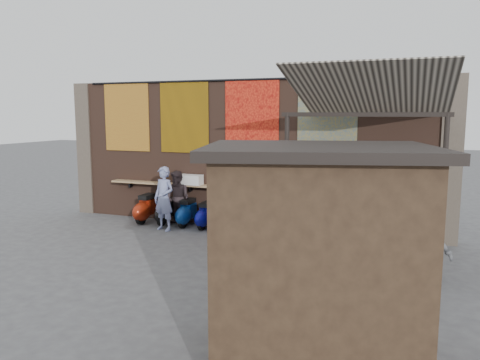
{
  "coord_description": "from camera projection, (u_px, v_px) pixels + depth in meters",
  "views": [
    {
      "loc": [
        4.44,
        -9.31,
        3.1
      ],
      "look_at": [
        0.46,
        1.2,
        1.5
      ],
      "focal_mm": 35.0,
      "sensor_mm": 36.0,
      "label": 1
    }
  ],
  "objects": [
    {
      "name": "ground",
      "position": [
        203.0,
        251.0,
        10.61
      ],
      "size": [
        70.0,
        70.0,
        0.0
      ],
      "primitive_type": "plane",
      "color": "#474749",
      "rests_on": "ground"
    },
    {
      "name": "brick_wall",
      "position": [
        244.0,
        154.0,
        12.83
      ],
      "size": [
        10.0,
        0.4,
        4.0
      ],
      "primitive_type": "cube",
      "color": "brown",
      "rests_on": "ground"
    },
    {
      "name": "pier_left",
      "position": [
        89.0,
        149.0,
        14.65
      ],
      "size": [
        0.5,
        0.5,
        4.0
      ],
      "primitive_type": "cube",
      "color": "#4C4238",
      "rests_on": "ground"
    },
    {
      "name": "pier_right",
      "position": [
        451.0,
        160.0,
        11.0
      ],
      "size": [
        0.5,
        0.5,
        4.0
      ],
      "primitive_type": "cube",
      "color": "#4C4238",
      "rests_on": "ground"
    },
    {
      "name": "eating_counter",
      "position": [
        239.0,
        188.0,
        12.61
      ],
      "size": [
        8.0,
        0.32,
        0.05
      ],
      "primitive_type": "cube",
      "color": "#9E7A51",
      "rests_on": "brick_wall"
    },
    {
      "name": "shelf_box",
      "position": [
        191.0,
        180.0,
        13.06
      ],
      "size": [
        0.65,
        0.33,
        0.27
      ],
      "primitive_type": "cube",
      "color": "white",
      "rests_on": "eating_counter"
    },
    {
      "name": "tapestry_redgold",
      "position": [
        127.0,
        117.0,
        13.75
      ],
      "size": [
        1.5,
        0.02,
        2.0
      ],
      "primitive_type": "cube",
      "color": "maroon",
      "rests_on": "brick_wall"
    },
    {
      "name": "tapestry_sun",
      "position": [
        184.0,
        117.0,
        13.08
      ],
      "size": [
        1.5,
        0.02,
        2.0
      ],
      "primitive_type": "cube",
      "color": "orange",
      "rests_on": "brick_wall"
    },
    {
      "name": "tapestry_orange",
      "position": [
        252.0,
        117.0,
        12.38
      ],
      "size": [
        1.5,
        0.02,
        2.0
      ],
      "primitive_type": "cube",
      "color": "red",
      "rests_on": "brick_wall"
    },
    {
      "name": "tapestry_multi",
      "position": [
        327.0,
        117.0,
        11.67
      ],
      "size": [
        1.5,
        0.02,
        2.0
      ],
      "primitive_type": "cube",
      "color": "navy",
      "rests_on": "brick_wall"
    },
    {
      "name": "hang_rail",
      "position": [
        241.0,
        80.0,
        12.33
      ],
      "size": [
        9.5,
        0.06,
        0.06
      ],
      "primitive_type": "cylinder",
      "rotation": [
        0.0,
        1.57,
        0.0
      ],
      "color": "black",
      "rests_on": "brick_wall"
    },
    {
      "name": "scooter_stool_0",
      "position": [
        146.0,
        209.0,
        13.35
      ],
      "size": [
        0.38,
        0.85,
        0.81
      ],
      "primitive_type": null,
      "color": "maroon",
      "rests_on": "ground"
    },
    {
      "name": "scooter_stool_1",
      "position": [
        166.0,
        211.0,
        13.17
      ],
      "size": [
        0.34,
        0.76,
        0.72
      ],
      "primitive_type": null,
      "color": "black",
      "rests_on": "ground"
    },
    {
      "name": "scooter_stool_2",
      "position": [
        187.0,
        213.0,
        12.92
      ],
      "size": [
        0.35,
        0.79,
        0.75
      ],
      "primitive_type": null,
      "color": "navy",
      "rests_on": "ground"
    },
    {
      "name": "scooter_stool_3",
      "position": [
        205.0,
        215.0,
        12.68
      ],
      "size": [
        0.34,
        0.75,
        0.71
      ],
      "primitive_type": null,
      "color": "#0B0D7B",
      "rests_on": "ground"
    },
    {
      "name": "scooter_stool_4",
      "position": [
        229.0,
        215.0,
        12.47
      ],
      "size": [
        0.4,
        0.89,
        0.84
      ],
      "primitive_type": null,
      "color": "navy",
      "rests_on": "ground"
    },
    {
      "name": "scooter_stool_5",
      "position": [
        251.0,
        218.0,
        12.2
      ],
      "size": [
        0.37,
        0.82,
        0.78
      ],
      "primitive_type": null,
      "color": "maroon",
      "rests_on": "ground"
    },
    {
      "name": "scooter_stool_6",
      "position": [
        272.0,
        219.0,
        12.01
      ],
      "size": [
        0.39,
        0.86,
        0.82
      ],
      "primitive_type": null,
      "color": "#105B0D",
      "rests_on": "ground"
    },
    {
      "name": "scooter_stool_7",
      "position": [
        297.0,
        223.0,
        11.86
      ],
      "size": [
        0.32,
        0.71,
        0.67
      ],
      "primitive_type": null,
      "color": "#0E4921",
      "rests_on": "ground"
    },
    {
      "name": "scooter_stool_8",
      "position": [
        323.0,
        223.0,
        11.58
      ],
      "size": [
        0.38,
        0.84,
        0.79
      ],
      "primitive_type": null,
      "color": "navy",
      "rests_on": "ground"
    },
    {
      "name": "scooter_stool_9",
      "position": [
        348.0,
        226.0,
        11.34
      ],
      "size": [
        0.36,
        0.81,
        0.77
      ],
      "primitive_type": null,
      "color": "black",
      "rests_on": "ground"
    },
    {
      "name": "diner_left",
      "position": [
        164.0,
        199.0,
        12.41
      ],
      "size": [
        0.7,
        0.54,
        1.71
      ],
      "primitive_type": "imported",
      "rotation": [
        0.0,
        0.0,
        -0.24
      ],
      "color": "#7D86B6",
      "rests_on": "ground"
    },
    {
      "name": "diner_right",
      "position": [
        178.0,
        198.0,
        12.95
      ],
      "size": [
        0.85,
        0.73,
        1.53
      ],
      "primitive_type": "imported",
      "rotation": [
        0.0,
        0.0,
        -0.21
      ],
      "color": "#2E2426",
      "rests_on": "ground"
    },
    {
      "name": "shopper_navy",
      "position": [
        306.0,
        217.0,
        10.4
      ],
      "size": [
        1.04,
        0.72,
        1.63
      ],
      "primitive_type": "imported",
      "rotation": [
        0.0,
        0.0,
        3.52
      ],
      "color": "#151D30",
      "rests_on": "ground"
    },
    {
      "name": "shopper_grey",
      "position": [
        424.0,
        237.0,
        8.54
      ],
      "size": [
        1.27,
        1.17,
        1.71
      ],
      "primitive_type": "imported",
      "rotation": [
        0.0,
        0.0,
        2.51
      ],
      "color": "#4F5054",
      "rests_on": "ground"
    },
    {
      "name": "shopper_tan",
      "position": [
        273.0,
        209.0,
        10.91
      ],
      "size": [
        1.03,
        0.92,
        1.77
      ],
      "primitive_type": "imported",
      "rotation": [
        0.0,
        0.0,
        0.53
      ],
      "color": "brown",
      "rests_on": "ground"
    },
    {
      "name": "market_stall",
      "position": [
        316.0,
        261.0,
        5.75
      ],
      "size": [
        2.78,
        2.36,
        2.6
      ],
      "primitive_type": "cube",
      "rotation": [
        0.0,
        0.0,
        0.26
      ],
      "color": "black",
      "rests_on": "ground"
    },
    {
      "name": "stall_roof",
      "position": [
        319.0,
        150.0,
        5.56
      ],
      "size": [
        3.13,
        2.69,
        0.12
      ],
      "primitive_type": "cube",
      "rotation": [
        0.0,
        0.0,
        0.26
      ],
      "color": "black",
      "rests_on": "market_stall"
    },
    {
      "name": "stall_sign",
      "position": [
        313.0,
        200.0,
        6.58
      ],
      "size": [
        1.17,
        0.35,
        0.5
      ],
      "primitive_type": "cube",
      "rotation": [
        0.0,
        0.0,
        0.26
      ],
      "color": "gold",
      "rests_on": "market_stall"
    },
    {
      "name": "stall_shelf",
      "position": [
        312.0,
        264.0,
        6.72
      ],
      "size": [
        1.95,
        0.61,
        0.06
      ],
      "primitive_type": "cube",
      "rotation": [
        0.0,
        0.0,
        0.26
      ],
      "color": "#473321",
      "rests_on": "market_stall"
    },
    {
      "name": "awning_canvas",
      "position": [
        372.0,
        91.0,
        9.71
      ],
      "size": [
        3.2,
        3.28,
        0.97
      ],
      "primitive_type": "cube",
      "rotation": [
        -0.28,
        0.0,
        0.0
      ],
      "color": "beige",
      "rests_on": "brick_wall"
    },
    {
      "name": "awning_ledger",
      "position": [
        379.0,
        77.0,
        11.13
      ],
      "size": [
        3.3,
        0.08,
        0.12
      ],
      "primitive_type": "cube",
      "color": "#33261C",
      "rests_on": "brick_wall"
    },
    {
      "name": "awning_header",
      "position": [
        363.0,
        114.0,
        8.39
      ],
      "size": [
        3.0,
        0.08,
        0.08
      ],
      "primitive_type": "cube",
      "color": "black",
      "rests_on": "awning_post_left"
    },
    {
      "name": "awning_post_left",
      "position": [
        286.0,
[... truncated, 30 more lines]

